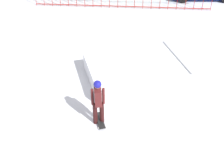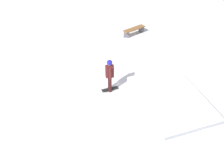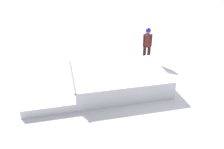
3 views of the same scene
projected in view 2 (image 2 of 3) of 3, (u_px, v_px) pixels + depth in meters
The scene contains 5 objects.
ground_plane at pixel (161, 90), 10.88m from camera, with size 60.00×60.00×0.00m, color silver.
skate_ramp at pixel (176, 111), 9.38m from camera, with size 5.98×4.48×0.74m.
skater at pixel (110, 73), 10.27m from camera, with size 0.43×0.42×1.73m.
skateboard at pixel (110, 89), 10.82m from camera, with size 0.51×0.81×0.09m.
park_bench at pixel (134, 30), 15.01m from camera, with size 1.35×1.47×0.48m.
Camera 2 is at (8.26, -1.67, 7.31)m, focal length 36.37 mm.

